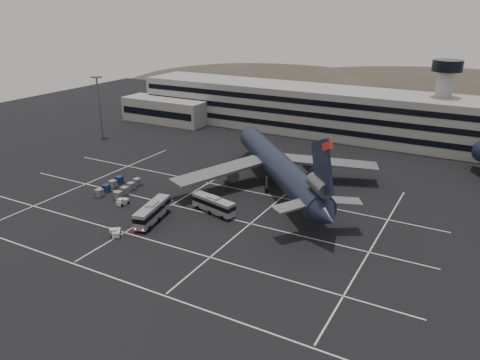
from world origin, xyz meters
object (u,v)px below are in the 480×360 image
object	(u,v)px
bus_far	(213,204)
tug_a	(122,202)
uld_cluster	(119,187)
bus_near	(152,211)
trijet_main	(279,166)

from	to	relation	value
bus_far	tug_a	distance (m)	19.08
tug_a	uld_cluster	world-z (taller)	uld_cluster
uld_cluster	tug_a	bearing A→B (deg)	-42.41
bus_near	tug_a	distance (m)	10.75
trijet_main	bus_far	distance (m)	18.76
bus_near	uld_cluster	bearing A→B (deg)	140.67
bus_near	uld_cluster	xyz separation A→B (m)	(-16.12, 8.44, -1.25)
tug_a	trijet_main	bearing A→B (deg)	47.33
trijet_main	tug_a	bearing A→B (deg)	-178.40
trijet_main	uld_cluster	xyz separation A→B (m)	(-29.97, -17.71, -4.44)
tug_a	uld_cluster	size ratio (longest dim) A/B	0.22
trijet_main	tug_a	xyz separation A→B (m)	(-24.06, -23.11, -4.58)
bus_far	trijet_main	bearing A→B (deg)	-5.02
trijet_main	bus_far	bearing A→B (deg)	-150.79
trijet_main	tug_a	size ratio (longest dim) A/B	18.77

